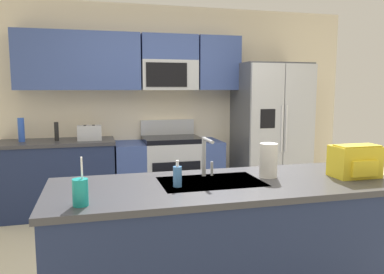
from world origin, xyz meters
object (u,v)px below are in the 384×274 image
(paper_towel_roll, at_px, (268,160))
(bottle_blue, at_px, (21,130))
(refrigerator, at_px, (270,133))
(drink_cup_teal, at_px, (80,192))
(backpack, at_px, (355,161))
(sink_faucet, at_px, (206,153))
(soap_dispenser, at_px, (177,176))
(range_oven, at_px, (169,172))
(pepper_mill, at_px, (57,131))
(toaster, at_px, (89,133))

(paper_towel_roll, bearing_deg, bottle_blue, 130.12)
(refrigerator, bearing_deg, drink_cup_teal, -132.39)
(drink_cup_teal, height_order, backpack, drink_cup_teal)
(sink_faucet, height_order, soap_dispenser, sink_faucet)
(bottle_blue, distance_m, sink_faucet, 2.75)
(refrigerator, height_order, soap_dispenser, refrigerator)
(soap_dispenser, bearing_deg, bottle_blue, 118.24)
(range_oven, bearing_deg, soap_dispenser, -99.83)
(drink_cup_teal, bearing_deg, sink_faucet, 29.40)
(pepper_mill, xyz_separation_m, paper_towel_roll, (1.61, -2.35, 0.01))
(toaster, height_order, drink_cup_teal, drink_cup_teal)
(range_oven, relative_size, bottle_blue, 4.87)
(refrigerator, bearing_deg, toaster, 179.53)
(sink_faucet, xyz_separation_m, drink_cup_teal, (-0.84, -0.47, -0.09))
(sink_faucet, distance_m, soap_dispenser, 0.35)
(range_oven, relative_size, refrigerator, 0.74)
(paper_towel_roll, bearing_deg, backpack, -13.76)
(bottle_blue, relative_size, sink_faucet, 0.99)
(pepper_mill, bearing_deg, refrigerator, -1.45)
(sink_faucet, relative_size, soap_dispenser, 1.66)
(backpack, bearing_deg, paper_towel_roll, 166.24)
(paper_towel_roll, bearing_deg, sink_faucet, 163.92)
(sink_faucet, relative_size, paper_towel_roll, 1.17)
(drink_cup_teal, xyz_separation_m, paper_towel_roll, (1.26, 0.35, 0.05))
(drink_cup_teal, xyz_separation_m, backpack, (1.85, 0.20, 0.04))
(bottle_blue, bearing_deg, range_oven, -0.60)
(backpack, bearing_deg, pepper_mill, 131.42)
(pepper_mill, bearing_deg, soap_dispenser, -69.10)
(bottle_blue, bearing_deg, drink_cup_teal, -74.79)
(toaster, height_order, pepper_mill, pepper_mill)
(sink_faucet, bearing_deg, soap_dispenser, -139.57)
(range_oven, distance_m, sink_faucet, 2.33)
(toaster, xyz_separation_m, pepper_mill, (-0.38, 0.05, 0.02))
(bottle_blue, bearing_deg, sink_faucet, -54.99)
(toaster, xyz_separation_m, paper_towel_roll, (1.23, -2.30, 0.03))
(sink_faucet, height_order, backpack, sink_faucet)
(drink_cup_teal, bearing_deg, toaster, 89.37)
(range_oven, xyz_separation_m, backpack, (0.85, -2.50, 0.57))
(refrigerator, height_order, drink_cup_teal, refrigerator)
(soap_dispenser, bearing_deg, drink_cup_teal, -156.30)
(drink_cup_teal, distance_m, backpack, 1.87)
(bottle_blue, bearing_deg, pepper_mill, -3.03)
(refrigerator, bearing_deg, bottle_blue, 178.36)
(toaster, distance_m, sink_faucet, 2.33)
(drink_cup_teal, bearing_deg, paper_towel_roll, 15.53)
(toaster, bearing_deg, bottle_blue, 174.75)
(bottle_blue, height_order, paper_towel_roll, bottle_blue)
(refrigerator, relative_size, drink_cup_teal, 6.96)
(bottle_blue, distance_m, paper_towel_roll, 3.10)
(range_oven, distance_m, bottle_blue, 1.85)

